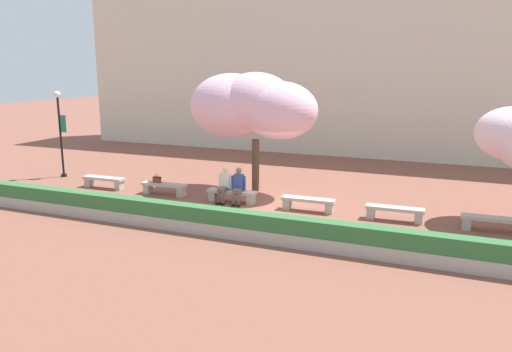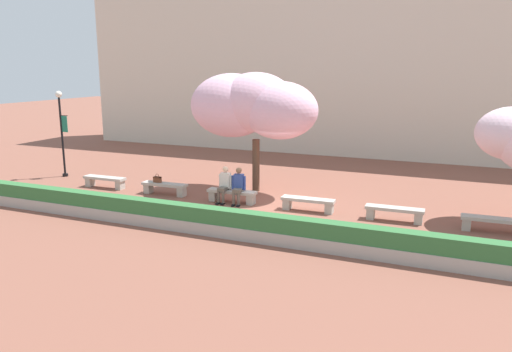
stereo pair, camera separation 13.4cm
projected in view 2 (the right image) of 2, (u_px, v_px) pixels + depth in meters
name	position (u px, v px, depth m)	size (l,w,h in m)	color
ground_plane	(269.00, 207.00, 17.31)	(100.00, 100.00, 0.00)	brown
building_facade	(353.00, 69.00, 27.64)	(31.86, 4.00, 9.28)	beige
stone_bench_west_end	(105.00, 180.00, 19.94)	(1.81, 0.47, 0.45)	#ADA89E
stone_bench_near_west	(165.00, 187.00, 18.86)	(1.81, 0.47, 0.45)	#ADA89E
stone_bench_center	(232.00, 194.00, 17.79)	(1.81, 0.47, 0.45)	#ADA89E
stone_bench_near_east	(308.00, 202.00, 16.71)	(1.81, 0.47, 0.45)	#ADA89E
stone_bench_east_end	(394.00, 212.00, 15.63)	(1.81, 0.47, 0.45)	#ADA89E
stone_bench_far_east	(494.00, 223.00, 14.55)	(1.81, 0.47, 0.45)	#ADA89E
person_seated_left	(225.00, 183.00, 17.75)	(0.51, 0.68, 1.29)	black
person_seated_right	(238.00, 184.00, 17.55)	(0.50, 0.72, 1.29)	black
handbag	(157.00, 179.00, 18.92)	(0.30, 0.15, 0.34)	brown
cherry_tree_main	(252.00, 106.00, 18.83)	(5.11, 2.84, 4.56)	#513828
lamp_post_with_banner	(61.00, 126.00, 21.60)	(0.54, 0.28, 3.74)	black
planter_hedge_foreground	(226.00, 223.00, 14.22)	(20.25, 0.50, 0.80)	#ADA89E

